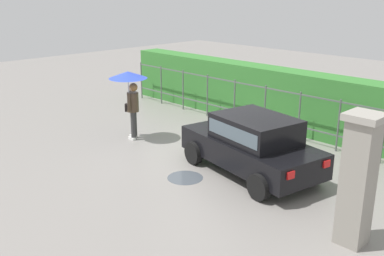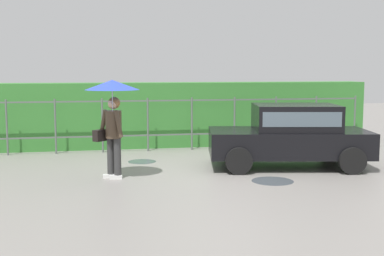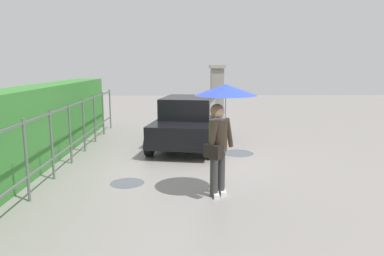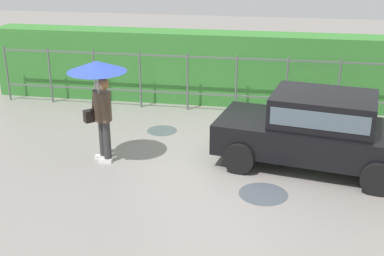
{
  "view_description": "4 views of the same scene",
  "coord_description": "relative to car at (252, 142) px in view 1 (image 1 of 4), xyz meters",
  "views": [
    {
      "loc": [
        7.95,
        -8.09,
        4.38
      ],
      "look_at": [
        -0.1,
        -0.24,
        0.83
      ],
      "focal_mm": 41.5,
      "sensor_mm": 36.0,
      "label": 1
    },
    {
      "loc": [
        -2.77,
        -11.11,
        2.32
      ],
      "look_at": [
        -0.66,
        0.1,
        0.97
      ],
      "focal_mm": 47.39,
      "sensor_mm": 36.0,
      "label": 2
    },
    {
      "loc": [
        -8.79,
        0.26,
        2.41
      ],
      "look_at": [
        -0.07,
        -0.02,
        0.87
      ],
      "focal_mm": 33.22,
      "sensor_mm": 36.0,
      "label": 3
    },
    {
      "loc": [
        0.86,
        -9.19,
        4.22
      ],
      "look_at": [
        -0.7,
        -0.24,
        0.75
      ],
      "focal_mm": 46.51,
      "sensor_mm": 36.0,
      "label": 4
    }
  ],
  "objects": [
    {
      "name": "car",
      "position": [
        0.0,
        0.0,
        0.0
      ],
      "size": [
        3.94,
        2.38,
        1.48
      ],
      "rotation": [
        0.0,
        0.0,
        2.96
      ],
      "color": "black",
      "rests_on": "ground"
    },
    {
      "name": "puddle_near",
      "position": [
        -0.93,
        -1.37,
        -0.8
      ],
      "size": [
        0.87,
        0.87,
        0.0
      ],
      "primitive_type": "cylinder",
      "color": "#4C545B",
      "rests_on": "ground"
    },
    {
      "name": "gate_pillar",
      "position": [
        3.22,
        -1.19,
        0.44
      ],
      "size": [
        0.6,
        0.6,
        2.42
      ],
      "color": "gray",
      "rests_on": "ground"
    },
    {
      "name": "fence_section",
      "position": [
        -2.45,
        2.94,
        0.02
      ],
      "size": [
        11.36,
        0.05,
        1.5
      ],
      "color": "#59605B",
      "rests_on": "ground"
    },
    {
      "name": "puddle_far",
      "position": [
        -3.4,
        1.33,
        -0.8
      ],
      "size": [
        0.71,
        0.71,
        0.0
      ],
      "primitive_type": "cylinder",
      "color": "#4C545B",
      "rests_on": "ground"
    },
    {
      "name": "ground_plane",
      "position": [
        -1.7,
        -0.05,
        -0.8
      ],
      "size": [
        40.0,
        40.0,
        0.0
      ],
      "primitive_type": "plane",
      "color": "gray"
    },
    {
      "name": "hedge_row",
      "position": [
        -2.45,
        3.78,
        0.15
      ],
      "size": [
        12.31,
        0.9,
        1.9
      ],
      "primitive_type": "cube",
      "color": "#387F33",
      "rests_on": "ground"
    },
    {
      "name": "pedestrian",
      "position": [
        -4.16,
        -0.54,
        0.8
      ],
      "size": [
        1.12,
        1.12,
        2.08
      ],
      "rotation": [
        0.0,
        0.0,
        -2.38
      ],
      "color": "#333333",
      "rests_on": "ground"
    }
  ]
}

